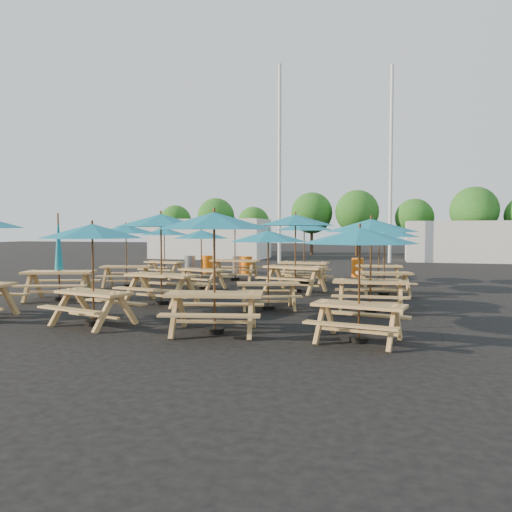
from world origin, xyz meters
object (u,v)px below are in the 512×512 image
(picnic_unit_4, at_px, (92,236))
(picnic_unit_5, at_px, (161,225))
(picnic_unit_10, at_px, (295,224))
(picnic_unit_14, at_px, (385,235))
(waste_bin_1, at_px, (207,264))
(waste_bin_4, at_px, (358,268))
(picnic_unit_3, at_px, (164,234))
(picnic_unit_12, at_px, (360,241))
(picnic_unit_11, at_px, (304,229))
(picnic_unit_15, at_px, (379,234))
(waste_bin_3, at_px, (247,265))
(picnic_unit_2, at_px, (126,232))
(picnic_unit_9, at_px, (268,240))
(picnic_unit_6, at_px, (201,237))
(picnic_unit_13, at_px, (371,230))
(picnic_unit_7, at_px, (235,227))
(waste_bin_0, at_px, (190,264))
(picnic_unit_8, at_px, (214,227))
(waste_bin_2, at_px, (238,265))
(picnic_unit_1, at_px, (59,264))

(picnic_unit_4, relative_size, picnic_unit_5, 0.93)
(picnic_unit_10, xyz_separation_m, picnic_unit_14, (2.81, 0.02, -0.36))
(waste_bin_1, distance_m, waste_bin_4, 7.03)
(picnic_unit_3, relative_size, picnic_unit_4, 0.95)
(picnic_unit_12, bearing_deg, picnic_unit_11, 115.96)
(picnic_unit_15, distance_m, waste_bin_3, 6.79)
(picnic_unit_2, distance_m, picnic_unit_9, 7.05)
(picnic_unit_4, bearing_deg, picnic_unit_6, 106.99)
(picnic_unit_13, xyz_separation_m, waste_bin_3, (-5.99, 9.25, -1.62))
(picnic_unit_5, relative_size, picnic_unit_14, 1.10)
(picnic_unit_13, bearing_deg, picnic_unit_7, 128.46)
(picnic_unit_15, bearing_deg, waste_bin_1, 153.25)
(picnic_unit_15, xyz_separation_m, waste_bin_4, (-0.97, 2.79, -1.46))
(picnic_unit_10, bearing_deg, picnic_unit_12, -53.67)
(picnic_unit_5, relative_size, waste_bin_1, 3.47)
(waste_bin_0, bearing_deg, picnic_unit_15, -17.73)
(picnic_unit_9, bearing_deg, picnic_unit_6, 114.13)
(waste_bin_1, bearing_deg, picnic_unit_8, -68.27)
(picnic_unit_10, xyz_separation_m, picnic_unit_11, (-0.26, 3.06, -0.17))
(picnic_unit_4, relative_size, picnic_unit_14, 1.02)
(picnic_unit_13, height_order, waste_bin_1, picnic_unit_13)
(picnic_unit_3, distance_m, waste_bin_1, 3.55)
(picnic_unit_8, distance_m, waste_bin_3, 13.25)
(picnic_unit_12, xyz_separation_m, waste_bin_3, (-5.95, 12.80, -1.43))
(picnic_unit_7, relative_size, waste_bin_0, 3.09)
(picnic_unit_8, height_order, waste_bin_2, picnic_unit_8)
(picnic_unit_9, distance_m, picnic_unit_10, 3.64)
(picnic_unit_6, xyz_separation_m, picnic_unit_12, (5.80, -6.86, 0.05))
(picnic_unit_5, height_order, picnic_unit_10, picnic_unit_10)
(picnic_unit_4, distance_m, waste_bin_3, 12.78)
(waste_bin_0, bearing_deg, picnic_unit_2, -88.72)
(picnic_unit_2, bearing_deg, picnic_unit_9, -45.72)
(picnic_unit_2, height_order, picnic_unit_3, picnic_unit_2)
(waste_bin_2, bearing_deg, picnic_unit_12, -63.74)
(picnic_unit_2, relative_size, picnic_unit_12, 1.13)
(picnic_unit_2, bearing_deg, waste_bin_0, 75.47)
(picnic_unit_2, bearing_deg, picnic_unit_7, 31.53)
(picnic_unit_2, bearing_deg, picnic_unit_1, -107.96)
(picnic_unit_1, height_order, picnic_unit_15, picnic_unit_1)
(picnic_unit_13, xyz_separation_m, waste_bin_4, (-0.97, 9.20, -1.62))
(picnic_unit_7, height_order, waste_bin_2, picnic_unit_7)
(waste_bin_1, bearing_deg, waste_bin_0, -164.51)
(picnic_unit_7, xyz_separation_m, waste_bin_4, (4.68, 2.74, -1.76))
(picnic_unit_6, height_order, picnic_unit_11, picnic_unit_11)
(picnic_unit_7, bearing_deg, picnic_unit_6, -95.51)
(picnic_unit_15, distance_m, waste_bin_4, 3.29)
(picnic_unit_10, relative_size, waste_bin_0, 3.81)
(picnic_unit_7, relative_size, waste_bin_1, 3.09)
(picnic_unit_15, xyz_separation_m, waste_bin_0, (-8.80, 2.81, -1.46))
(picnic_unit_4, height_order, waste_bin_4, picnic_unit_4)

